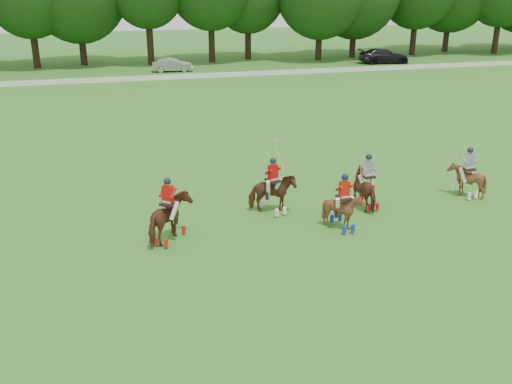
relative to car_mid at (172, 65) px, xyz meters
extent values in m
plane|color=#356D1F|center=(-1.56, -42.50, -0.65)|extent=(180.00, 180.00, 0.00)
cylinder|color=black|center=(-13.19, 5.99, 1.67)|extent=(0.70, 0.70, 4.64)
cylinder|color=black|center=(-8.54, 7.02, 1.51)|extent=(0.70, 0.70, 4.31)
cylinder|color=black|center=(-1.59, 5.50, 1.97)|extent=(0.70, 0.70, 5.24)
cylinder|color=black|center=(5.07, 5.74, 1.94)|extent=(0.70, 0.70, 5.19)
cylinder|color=black|center=(9.51, 7.12, 1.59)|extent=(0.70, 0.70, 4.48)
cylinder|color=black|center=(16.98, 4.32, 1.46)|extent=(0.70, 0.70, 4.21)
cylinder|color=black|center=(21.70, 5.67, 1.39)|extent=(0.70, 0.70, 4.07)
cylinder|color=black|center=(29.61, 5.88, 1.75)|extent=(0.70, 0.70, 4.79)
cylinder|color=black|center=(35.04, 7.42, 1.57)|extent=(0.70, 0.70, 4.44)
cylinder|color=black|center=(39.86, 4.24, 1.78)|extent=(0.70, 0.70, 4.86)
cube|color=white|center=(-1.56, -4.50, -0.43)|extent=(120.00, 0.10, 0.44)
imported|color=#98999E|center=(0.00, 0.00, 0.00)|extent=(4.01, 1.61, 1.30)
imported|color=black|center=(22.91, 0.00, 0.14)|extent=(5.65, 2.89, 1.57)
imported|color=#512615|center=(-4.79, -38.72, 0.19)|extent=(1.93, 2.13, 1.68)
cube|color=black|center=(-4.79, -38.72, 0.81)|extent=(0.69, 0.71, 0.08)
cylinder|color=tan|center=(-5.03, -38.54, 0.73)|extent=(0.15, 0.19, 1.29)
imported|color=#512615|center=(-0.51, -37.09, 0.13)|extent=(1.88, 1.74, 1.56)
cube|color=black|center=(-0.51, -37.09, 0.70)|extent=(0.59, 0.67, 0.08)
cylinder|color=tan|center=(-0.23, -36.99, 1.62)|extent=(0.27, 0.74, 1.08)
imported|color=#512615|center=(1.55, -39.31, 0.07)|extent=(1.24, 1.38, 1.44)
cube|color=black|center=(1.55, -39.31, 0.60)|extent=(0.48, 0.59, 0.08)
cylinder|color=tan|center=(1.85, -39.29, 0.52)|extent=(0.04, 0.21, 1.29)
imported|color=#512615|center=(3.31, -37.56, 0.13)|extent=(1.08, 1.94, 1.56)
cube|color=black|center=(3.31, -37.56, 0.71)|extent=(0.51, 0.61, 0.08)
cylinder|color=tan|center=(3.01, -37.60, 0.63)|extent=(0.06, 0.21, 1.29)
imported|color=#512615|center=(7.98, -37.47, 0.07)|extent=(1.25, 1.39, 1.44)
cube|color=black|center=(7.98, -37.47, 0.60)|extent=(0.48, 0.59, 0.08)
cylinder|color=tan|center=(7.68, -37.50, 0.52)|extent=(0.05, 0.21, 1.29)
sphere|color=white|center=(1.96, -39.32, -0.60)|extent=(0.09, 0.09, 0.09)
camera|label=1|loc=(-6.53, -57.32, 8.21)|focal=40.00mm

